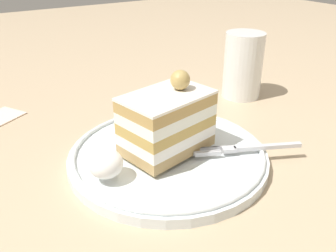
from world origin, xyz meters
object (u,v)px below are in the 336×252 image
dessert_plate (168,155)px  whipped_cream_dollop (106,164)px  cake_slice (167,121)px  drink_glass_far (243,68)px  fork (246,148)px

dessert_plate → whipped_cream_dollop: whipped_cream_dollop is taller
cake_slice → drink_glass_far: size_ratio=1.04×
dessert_plate → fork: 0.09m
cake_slice → whipped_cream_dollop: (0.01, -0.08, -0.02)m
whipped_cream_dollop → fork: (0.04, 0.16, -0.01)m
whipped_cream_dollop → drink_glass_far: (-0.12, 0.30, 0.02)m
cake_slice → whipped_cream_dollop: cake_slice is taller
cake_slice → drink_glass_far: cake_slice is taller
dessert_plate → cake_slice: 0.04m
dessert_plate → whipped_cream_dollop: bearing=-81.8°
whipped_cream_dollop → fork: whipped_cream_dollop is taller
dessert_plate → whipped_cream_dollop: size_ratio=6.51×
cake_slice → fork: (0.05, 0.08, -0.03)m
whipped_cream_dollop → drink_glass_far: 0.32m
dessert_plate → cake_slice: size_ratio=2.12×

